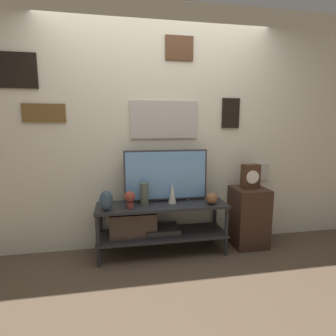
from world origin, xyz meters
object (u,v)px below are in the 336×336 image
television (166,175)px  vase_urn_stoneware (106,201)px  vase_round_glass (212,198)px  vase_slim_bronze (172,193)px  mantel_clock (250,176)px  decorative_bust (130,198)px  vase_tall_ceramic (144,194)px

television → vase_urn_stoneware: (-0.64, -0.21, -0.19)m
television → vase_round_glass: bearing=-22.1°
vase_slim_bronze → television: bearing=123.2°
vase_urn_stoneware → mantel_clock: mantel_clock is taller
television → vase_slim_bronze: (0.05, -0.08, -0.18)m
vase_slim_bronze → decorative_bust: size_ratio=1.28×
vase_urn_stoneware → vase_slim_bronze: vase_slim_bronze is taller
decorative_bust → mantel_clock: size_ratio=0.64×
vase_tall_ceramic → decorative_bust: bearing=-152.9°
vase_slim_bronze → vase_tall_ceramic: size_ratio=0.95×
television → vase_round_glass: size_ratio=7.17×
television → vase_slim_bronze: 0.21m
vase_round_glass → decorative_bust: (-0.87, 0.01, 0.04)m
decorative_bust → mantel_clock: 1.39m
television → decorative_bust: (-0.41, -0.18, -0.19)m
vase_round_glass → decorative_bust: decorative_bust is taller
vase_urn_stoneware → television: bearing=18.2°
vase_tall_ceramic → decorative_bust: 0.18m
vase_slim_bronze → mantel_clock: 0.93m
television → mantel_clock: (0.97, -0.06, -0.03)m
vase_slim_bronze → vase_round_glass: (0.41, -0.11, -0.05)m
vase_round_glass → vase_tall_ceramic: (-0.72, 0.10, 0.06)m
vase_urn_stoneware → vase_round_glass: 1.11m
vase_urn_stoneware → mantel_clock: bearing=5.3°
decorative_bust → mantel_clock: mantel_clock is taller
television → vase_urn_stoneware: bearing=-161.8°
television → vase_urn_stoneware: television is taller
television → mantel_clock: size_ratio=3.34×
television → vase_tall_ceramic: (-0.25, -0.09, -0.18)m
vase_slim_bronze → decorative_bust: 0.47m
vase_round_glass → vase_tall_ceramic: 0.72m
television → vase_tall_ceramic: television is taller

